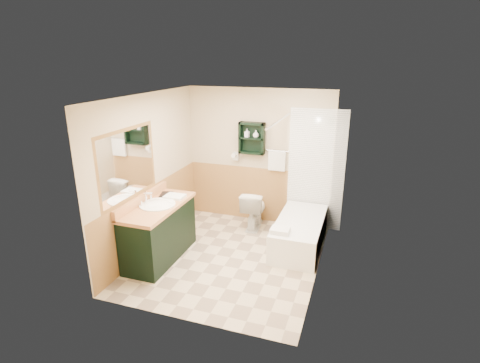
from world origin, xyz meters
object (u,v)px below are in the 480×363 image
at_px(vanity, 159,232).
at_px(bathtub, 300,233).
at_px(vanity_book, 160,188).
at_px(soap_bottle_b, 256,135).
at_px(hair_dryer, 236,156).
at_px(soap_bottle_a, 247,135).
at_px(toilet, 254,209).
at_px(wall_shelf, 252,138).

xyz_separation_m(vanity, bathtub, (1.92, 1.02, -0.19)).
height_order(vanity_book, soap_bottle_b, soap_bottle_b).
height_order(hair_dryer, soap_bottle_b, soap_bottle_b).
xyz_separation_m(vanity_book, soap_bottle_a, (0.97, 1.36, 0.62)).
bearing_deg(soap_bottle_a, bathtub, -32.46).
distance_m(hair_dryer, toilet, 1.00).
relative_size(vanity_book, soap_bottle_b, 1.82).
distance_m(vanity_book, soap_bottle_a, 1.78).
xyz_separation_m(wall_shelf, toilet, (0.13, -0.25, -1.21)).
xyz_separation_m(bathtub, toilet, (-0.90, 0.46, 0.11)).
height_order(bathtub, soap_bottle_a, soap_bottle_a).
height_order(hair_dryer, soap_bottle_a, soap_bottle_a).
distance_m(wall_shelf, soap_bottle_a, 0.10).
relative_size(hair_dryer, soap_bottle_a, 1.63).
distance_m(bathtub, toilet, 1.01).
bearing_deg(wall_shelf, vanity_book, -127.91).
bearing_deg(bathtub, soap_bottle_b, 143.32).
height_order(bathtub, toilet, toilet).
relative_size(wall_shelf, toilet, 0.80).
bearing_deg(hair_dryer, wall_shelf, -4.76).
bearing_deg(vanity, hair_dryer, 71.29).
relative_size(toilet, soap_bottle_b, 5.25).
bearing_deg(toilet, soap_bottle_b, -81.93).
bearing_deg(wall_shelf, soap_bottle_a, -176.70).
bearing_deg(soap_bottle_b, wall_shelf, 176.22).
distance_m(vanity_book, soap_bottle_b, 1.88).
relative_size(wall_shelf, soap_bottle_b, 4.18).
distance_m(hair_dryer, vanity, 2.01).
relative_size(vanity, vanity_book, 5.61).
xyz_separation_m(soap_bottle_a, soap_bottle_b, (0.16, 0.00, 0.02)).
xyz_separation_m(toilet, vanity_book, (-1.19, -1.11, 0.64)).
bearing_deg(toilet, hair_dryer, -36.78).
bearing_deg(vanity, toilet, 55.38).
distance_m(wall_shelf, toilet, 1.24).
distance_m(soap_bottle_a, soap_bottle_b, 0.16).
height_order(vanity, vanity_book, vanity_book).
bearing_deg(soap_bottle_a, vanity, -115.08).
bearing_deg(wall_shelf, bathtub, -34.79).
bearing_deg(vanity_book, soap_bottle_b, 34.65).
xyz_separation_m(hair_dryer, soap_bottle_b, (0.38, -0.03, 0.42)).
distance_m(toilet, vanity_book, 1.75).
relative_size(hair_dryer, vanity, 0.18).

